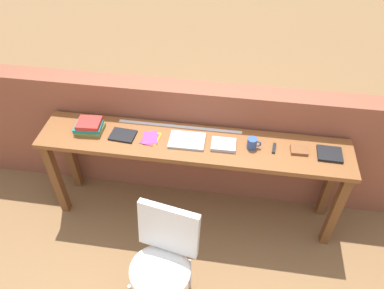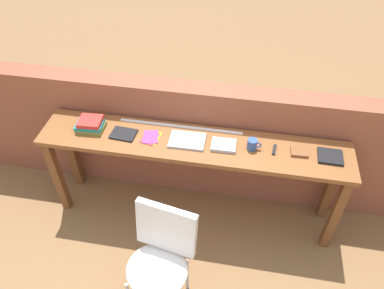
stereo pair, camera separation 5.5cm
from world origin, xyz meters
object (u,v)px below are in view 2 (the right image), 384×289
Objects in this scene: leather_journal_brown at (299,152)px; magazine_cycling at (124,134)px; pamphlet_pile_colourful at (151,137)px; mug at (252,144)px; multitool_folded at (274,150)px; book_repair_rightmost at (330,157)px; chair_white_moulded at (160,256)px; book_open_centre at (187,140)px; book_stack_leftmost at (90,125)px.

magazine_cycling is at bearing 179.27° from leather_journal_brown.
leather_journal_brown is at bearing 1.26° from pamphlet_pile_colourful.
mug reaches higher than magazine_cycling.
book_repair_rightmost is at bearing -0.70° from multitool_folded.
chair_white_moulded is at bearing -54.95° from magazine_cycling.
book_open_centre is at bearing 87.03° from chair_white_moulded.
book_stack_leftmost reaches higher than book_repair_rightmost.
chair_white_moulded reaches higher than pamphlet_pile_colourful.
book_stack_leftmost is 0.29m from magazine_cycling.
chair_white_moulded is 6.86× the size of leather_journal_brown.
chair_white_moulded is 8.10× the size of mug.
magazine_cycling is 1.62m from book_repair_rightmost.
mug is 1.00× the size of multitool_folded.
book_repair_rightmost is (1.39, 0.02, 0.01)m from pamphlet_pile_colourful.
book_repair_rightmost reaches higher than multitool_folded.
pamphlet_pile_colourful is at bearing -177.96° from book_repair_rightmost.
magazine_cycling and multitool_folded have the same top height.
book_open_centre is at bearing -178.21° from book_repair_rightmost.
multitool_folded is (0.68, 0.01, -0.00)m from book_open_centre.
book_repair_rightmost is at bearing -3.72° from leather_journal_brown.
leather_journal_brown is at bearing 42.52° from chair_white_moulded.
mug reaches higher than pamphlet_pile_colourful.
mug is 0.59m from book_repair_rightmost.
book_stack_leftmost is 2.09× the size of mug.
mug reaches higher than chair_white_moulded.
magazine_cycling is 1.53× the size of leather_journal_brown.
book_repair_rightmost reaches higher than book_open_centre.
multitool_folded is 0.59× the size of book_repair_rightmost.
leather_journal_brown reaches higher than multitool_folded.
leather_journal_brown reaches higher than book_repair_rightmost.
chair_white_moulded is at bearing -72.90° from pamphlet_pile_colourful.
mug reaches higher than book_repair_rightmost.
book_repair_rightmost is at bearing 0.37° from mug.
mug is at bearing 179.84° from leather_journal_brown.
mug is (0.55, 0.83, 0.40)m from chair_white_moulded.
leather_journal_brown is (0.36, 0.01, -0.03)m from mug.
book_open_centre is 0.87m from leather_journal_brown.
magazine_cycling is 1.20m from multitool_folded.
leather_journal_brown is (1.39, 0.03, 0.00)m from magazine_cycling.
multitool_folded reaches higher than chair_white_moulded.
pamphlet_pile_colourful is 0.64× the size of book_open_centre.
mug is at bearing 5.41° from magazine_cycling.
pamphlet_pile_colourful is at bearing 107.10° from chair_white_moulded.
book_stack_leftmost is 1.15× the size of magazine_cycling.
mug is 0.17m from multitool_folded.
chair_white_moulded is at bearing -139.39° from leather_journal_brown.
mug is 0.59× the size of book_repair_rightmost.
book_repair_rightmost is at bearing 36.03° from chair_white_moulded.
pamphlet_pile_colourful is at bearing 179.35° from leather_journal_brown.
book_stack_leftmost is 0.52m from pamphlet_pile_colourful.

